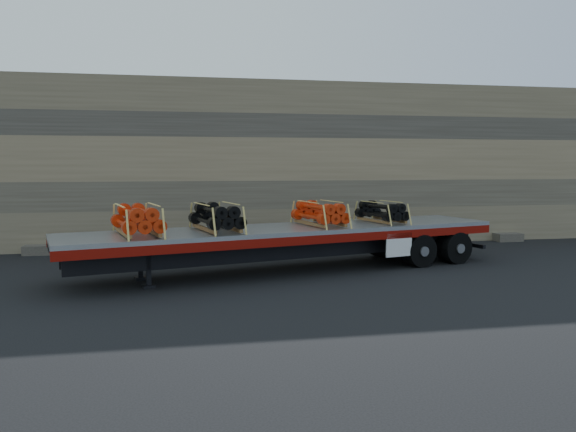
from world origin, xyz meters
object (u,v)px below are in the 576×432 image
bundle_front (137,220)px  bundle_midrear (320,214)px  trailer (289,249)px  bundle_rear (381,212)px  bundle_midfront (216,218)px

bundle_front → bundle_midrear: bundle_front is taller
trailer → bundle_front: (-4.71, -1.18, 1.14)m
trailer → bundle_front: bundle_front is taller
bundle_front → bundle_midrear: (5.80, 1.45, -0.03)m
bundle_rear → bundle_front: bearing=180.0°
bundle_front → bundle_midrear: size_ratio=1.08×
bundle_front → bundle_midrear: 5.98m
trailer → bundle_front: bearing=-180.0°
bundle_midrear → trailer: bearing=180.0°
bundle_midfront → bundle_midrear: 3.60m
bundle_front → bundle_rear: size_ratio=1.20×
bundle_midfront → bundle_midrear: (3.49, 0.87, -0.02)m
trailer → bundle_midrear: bearing=-0.0°
bundle_midrear → bundle_rear: 2.47m
trailer → bundle_rear: (3.48, 0.87, 1.07)m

